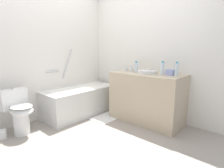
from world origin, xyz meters
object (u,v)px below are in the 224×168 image
water_bottle_1 (162,68)px  toilet_paper_roll (2,134)px  tissue_box (170,72)px  sink_faucet (153,71)px  bathtub (81,100)px  sink_basin (147,72)px  drinking_glass_0 (126,69)px  water_bottle_0 (177,69)px  bath_mat (106,118)px  drinking_glass_1 (131,69)px  toilet (19,111)px  water_bottle_2 (136,67)px

water_bottle_1 → toilet_paper_roll: size_ratio=1.71×
tissue_box → sink_faucet: bearing=74.8°
bathtub → sink_basin: (0.51, -1.20, 0.62)m
drinking_glass_0 → toilet_paper_roll: 2.30m
water_bottle_0 → toilet_paper_roll: (-2.01, 1.72, -0.92)m
bathtub → bath_mat: (0.15, -0.57, -0.28)m
water_bottle_1 → bath_mat: 1.38m
drinking_glass_0 → drinking_glass_1: drinking_glass_1 is taller
water_bottle_0 → drinking_glass_0: (-0.01, 0.98, -0.06)m
bathtub → toilet: 1.19m
sink_basin → drinking_glass_0: size_ratio=3.76×
sink_basin → water_bottle_2: water_bottle_2 is taller
water_bottle_1 → toilet_paper_roll: bearing=142.9°
sink_basin → bath_mat: size_ratio=0.60×
sink_faucet → drinking_glass_1: bearing=105.7°
bathtub → sink_faucet: 1.53m
water_bottle_1 → bath_mat: bearing=113.8°
sink_basin → toilet: bearing=144.8°
drinking_glass_1 → water_bottle_1: bearing=-94.4°
tissue_box → bath_mat: tissue_box is taller
toilet → bath_mat: (1.34, -0.56, -0.36)m
sink_basin → bathtub: bearing=113.0°
bathtub → sink_faucet: bathtub is taller
drinking_glass_0 → toilet_paper_roll: (-2.00, 0.74, -0.86)m
bathtub → toilet_paper_roll: (-1.43, 0.03, -0.22)m
toilet → bath_mat: toilet is taller
water_bottle_0 → toilet_paper_roll: size_ratio=1.72×
drinking_glass_1 → toilet_paper_roll: 2.36m
water_bottle_0 → water_bottle_2: water_bottle_0 is taller
sink_basin → tissue_box: 0.39m
toilet → drinking_glass_0: size_ratio=8.01×
water_bottle_1 → drinking_glass_0: bearing=88.2°
drinking_glass_1 → drinking_glass_0: bearing=104.2°
bathtub → bath_mat: 0.65m
bath_mat → water_bottle_0: bearing=-69.1°
sink_basin → tissue_box: tissue_box is taller
water_bottle_1 → water_bottle_2: water_bottle_1 is taller
water_bottle_1 → sink_faucet: bearing=58.4°
toilet_paper_roll → bath_mat: bearing=-20.7°
sink_basin → sink_faucet: bearing=0.0°
bathtub → drinking_glass_1: bathtub is taller
sink_basin → water_bottle_0: bearing=-82.1°
bath_mat → sink_faucet: bearing=-48.8°
sink_faucet → water_bottle_1: size_ratio=0.70×
sink_basin → drinking_glass_0: drinking_glass_0 is taller
water_bottle_0 → water_bottle_1: same height
sink_faucet → bathtub: bearing=120.4°
water_bottle_1 → bath_mat: (-0.40, 0.90, -0.97)m
sink_faucet → toilet_paper_roll: bearing=150.0°
drinking_glass_1 → tissue_box: 0.76m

